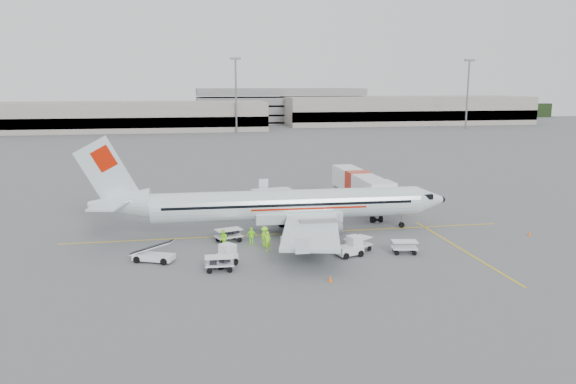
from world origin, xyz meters
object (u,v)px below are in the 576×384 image
(tug_fore, at_px, (349,246))
(tug_mid, at_px, (292,238))
(tug_aft, at_px, (223,256))
(belt_loader, at_px, (153,248))
(aircraft, at_px, (288,185))
(jet_bridge, at_px, (358,191))

(tug_fore, distance_m, tug_mid, 5.81)
(tug_fore, height_order, tug_mid, tug_fore)
(tug_mid, xyz_separation_m, tug_aft, (-6.62, -4.65, 0.08))
(tug_fore, bearing_deg, belt_loader, 158.13)
(aircraft, height_order, tug_mid, aircraft)
(jet_bridge, bearing_deg, tug_aft, -134.88)
(jet_bridge, xyz_separation_m, belt_loader, (-22.59, -15.99, -1.06))
(aircraft, bearing_deg, tug_aft, -125.56)
(belt_loader, bearing_deg, tug_aft, 2.33)
(belt_loader, distance_m, tug_aft, 6.01)
(aircraft, relative_size, tug_mid, 17.39)
(aircraft, xyz_separation_m, jet_bridge, (9.90, 8.70, -2.57))
(aircraft, xyz_separation_m, tug_mid, (-0.45, -4.73, -4.06))
(tug_mid, height_order, tug_aft, tug_aft)
(tug_mid, bearing_deg, jet_bridge, 52.98)
(belt_loader, bearing_deg, aircraft, 52.61)
(jet_bridge, distance_m, tug_aft, 24.83)
(aircraft, bearing_deg, tug_mid, -93.97)
(aircraft, height_order, jet_bridge, aircraft)
(jet_bridge, xyz_separation_m, tug_aft, (-16.97, -18.08, -1.41))
(aircraft, distance_m, tug_fore, 10.28)
(aircraft, bearing_deg, tug_fore, -64.80)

